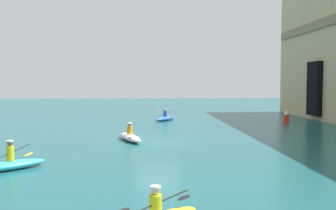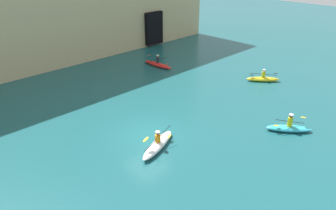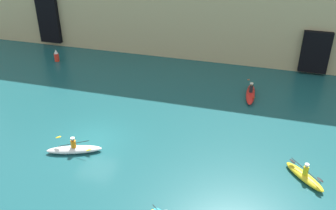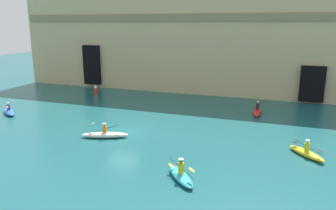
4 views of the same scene
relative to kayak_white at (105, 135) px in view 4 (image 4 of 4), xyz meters
The scene contains 8 objects.
ground_plane 1.80m from the kayak_white, 71.04° to the left, with size 120.00×120.00×0.00m, color #195156.
cliff_bluff 20.99m from the kayak_white, 87.14° to the left, with size 44.72×6.38×14.30m.
kayak_white is the anchor object (origin of this frame).
kayak_blue 12.09m from the kayak_white, 167.23° to the left, with size 2.85×2.36×1.10m.
kayak_cyan 8.58m from the kayak_white, 31.34° to the right, with size 2.40×2.68×1.21m.
kayak_yellow 13.94m from the kayak_white, ahead, with size 2.40×2.55×1.09m.
kayak_red 14.68m from the kayak_white, 47.04° to the left, with size 0.95×3.58×1.19m.
marker_buoy 15.73m from the kayak_white, 124.39° to the left, with size 0.46×0.46×1.20m.
Camera 4 is at (11.62, -21.67, 8.25)m, focal length 35.00 mm.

